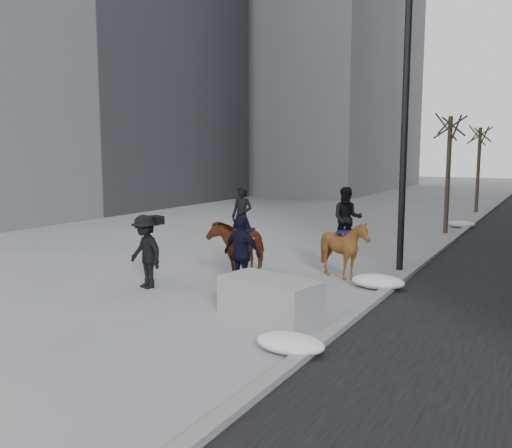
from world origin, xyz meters
The scene contains 12 objects.
ground centered at (0.00, 0.00, 0.00)m, with size 120.00×120.00×0.00m, color gray.
curb centered at (3.00, 10.00, 0.06)m, with size 0.25×90.00×0.12m, color gray.
building_left centered at (-19.00, 10.00, 10.00)m, with size 12.00×26.00×20.00m, color #595960.
planter centered at (1.54, -0.94, 0.39)m, with size 1.96×0.98×0.78m, color #99999B.
tree_near centered at (2.40, 12.26, 2.54)m, with size 1.20×1.20×5.09m, color #33241E, non-canonical shape.
tree_far centered at (2.40, 20.73, 2.47)m, with size 1.20×1.20×4.94m, color #3B2E22, non-canonical shape.
mounted_left centered at (-0.82, 1.77, 0.88)m, with size 0.87×1.84×2.36m.
mounted_right centered at (1.64, 2.91, 0.94)m, with size 1.65×1.74×2.34m.
feeder centered at (-0.02, 0.59, 0.88)m, with size 1.07×0.92×1.75m.
camera_crew centered at (-2.13, -0.35, 0.89)m, with size 1.28×0.96×1.75m.
lamppost centered at (2.60, 4.62, 4.99)m, with size 0.25×0.80×9.09m.
snow_piles centered at (2.70, 4.38, 0.15)m, with size 1.28×17.27×0.33m.
Camera 1 is at (6.40, -10.03, 3.26)m, focal length 38.00 mm.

